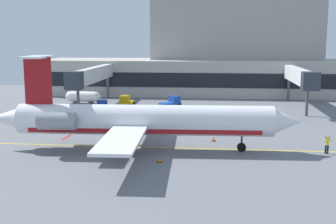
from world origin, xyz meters
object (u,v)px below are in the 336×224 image
object	(u,v)px
baggage_tug	(126,102)
marshaller	(327,144)
fuel_tank	(83,97)
belt_loader	(103,108)
regional_jet	(139,120)
pushback_tractor	(172,102)

from	to	relation	value
baggage_tug	marshaller	size ratio (longest dim) A/B	2.06
marshaller	fuel_tank	bearing A→B (deg)	137.83
baggage_tug	belt_loader	xyz separation A→B (m)	(-1.98, -7.93, 0.10)
belt_loader	marshaller	distance (m)	33.89
regional_jet	baggage_tug	distance (m)	28.82
baggage_tug	marshaller	bearing A→B (deg)	-46.80
baggage_tug	marshaller	distance (m)	37.61
fuel_tank	marshaller	world-z (taller)	fuel_tank
regional_jet	marshaller	size ratio (longest dim) A/B	17.17
fuel_tank	belt_loader	bearing A→B (deg)	-60.69
pushback_tractor	marshaller	bearing A→B (deg)	-56.89
regional_jet	baggage_tug	world-z (taller)	regional_jet
baggage_tug	pushback_tractor	bearing A→B (deg)	3.20
belt_loader	marshaller	bearing A→B (deg)	-35.10
marshaller	regional_jet	bearing A→B (deg)	-178.59
marshaller	baggage_tug	bearing A→B (deg)	133.20
belt_loader	fuel_tank	size ratio (longest dim) A/B	0.53
baggage_tug	regional_jet	bearing A→B (deg)	-75.96
pushback_tractor	marshaller	world-z (taller)	pushback_tractor
regional_jet	baggage_tug	bearing A→B (deg)	104.04
regional_jet	pushback_tractor	xyz separation A→B (m)	(0.62, 28.30, -2.24)
baggage_tug	marshaller	world-z (taller)	baggage_tug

